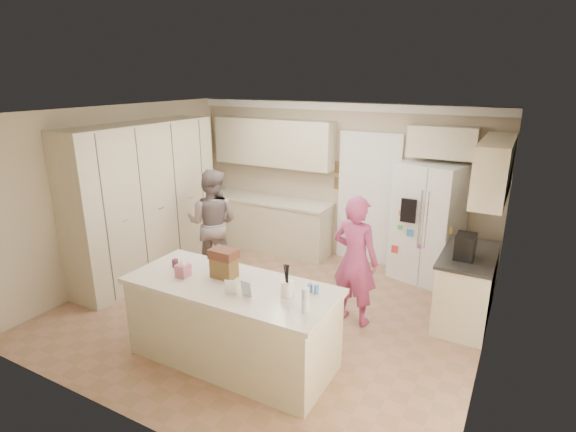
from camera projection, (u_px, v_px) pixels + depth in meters
The scene contains 41 objects.
floor at pixel (269, 312), 6.00m from camera, with size 5.20×4.60×0.02m, color #A07359.
ceiling at pixel (266, 111), 5.21m from camera, with size 5.20×4.60×0.02m, color white.
wall_back at pixel (338, 182), 7.54m from camera, with size 5.20×0.02×2.60m, color #BEAD8E.
wall_front at pixel (122, 294), 3.66m from camera, with size 5.20×0.02×2.60m, color #BEAD8E.
wall_left at pixel (120, 193), 6.79m from camera, with size 0.02×4.60×2.60m, color #BEAD8E.
wall_right at pixel (495, 257), 4.41m from camera, with size 0.02×4.60×2.60m, color #BEAD8E.
crown_back at pixel (340, 107), 7.13m from camera, with size 5.20×0.08×0.12m, color white.
pantry_bank at pixel (145, 201), 6.85m from camera, with size 0.60×2.60×2.35m, color beige.
back_base_cab at pixel (271, 225), 8.06m from camera, with size 2.20×0.60×0.88m, color beige.
back_countertop at pixel (270, 200), 7.91m from camera, with size 2.24×0.63×0.04m, color beige.
back_upper_cab at pixel (273, 142), 7.72m from camera, with size 2.20×0.35×0.80m, color beige.
doorway_opening at pixel (368, 200), 7.34m from camera, with size 0.90×0.06×2.10m, color black.
doorway_casing at pixel (368, 201), 7.31m from camera, with size 1.02×0.03×2.22m, color white.
wall_frame_upper at pixel (339, 167), 7.42m from camera, with size 0.15×0.02×0.20m, color brown.
wall_frame_lower at pixel (338, 183), 7.50m from camera, with size 0.15×0.02×0.20m, color brown.
refrigerator at pixel (428, 223), 6.72m from camera, with size 0.90×0.70×1.80m, color white.
fridge_seam at pixel (423, 229), 6.42m from camera, with size 0.01×0.02×1.78m, color gray.
fridge_dispenser at pixel (408, 211), 6.44m from camera, with size 0.22×0.03×0.35m, color black.
fridge_handle_l at pixel (420, 219), 6.38m from camera, with size 0.02×0.02×0.85m, color silver.
fridge_handle_r at pixel (427, 220), 6.34m from camera, with size 0.02×0.02×0.85m, color silver.
over_fridge_cab at pixel (443, 142), 6.39m from camera, with size 0.95×0.35×0.45m, color beige.
right_base_cab at pixel (466, 289), 5.65m from camera, with size 0.60×1.20×0.88m, color beige.
right_countertop at pixel (469, 255), 5.52m from camera, with size 0.63×1.24×0.04m, color #2D2B28.
right_upper_cab at pixel (495, 169), 5.31m from camera, with size 0.35×1.50×0.70m, color beige.
coffee_maker at pixel (465, 246), 5.32m from camera, with size 0.22×0.28×0.30m, color black.
island_base at pixel (232, 324), 4.85m from camera, with size 2.20×0.90×0.88m, color beige.
island_top at pixel (231, 286), 4.71m from camera, with size 2.28×0.96×0.05m, color beige.
utensil_crock at pixel (287, 289), 4.42m from camera, with size 0.13×0.13×0.15m, color white.
tissue_box at pixel (183, 270), 4.85m from camera, with size 0.13×0.13×0.14m, color #C76B85.
tissue_plume at pixel (182, 261), 4.81m from camera, with size 0.08×0.08×0.08m, color white.
dollhouse_body at pixel (224, 268), 4.82m from camera, with size 0.26×0.18×0.22m, color brown.
dollhouse_roof at pixel (223, 254), 4.77m from camera, with size 0.28×0.20×0.10m, color #592D1E.
jam_jar at pixel (175, 263), 5.09m from camera, with size 0.07×0.07×0.09m, color #59263F.
greeting_card_a at pixel (231, 287), 4.44m from camera, with size 0.12×0.01×0.16m, color white.
greeting_card_b at pixel (246, 288), 4.41m from camera, with size 0.12×0.01×0.16m, color silver.
water_bottle at pixel (305, 300), 4.11m from camera, with size 0.07×0.07×0.24m, color silver.
shaker_salt at pixel (310, 288), 4.50m from camera, with size 0.05×0.05×0.09m, color #4369B1.
shaker_pepper at pixel (316, 290), 4.47m from camera, with size 0.05×0.05×0.09m, color #4369B1.
teen_boy at pixel (213, 223), 6.89m from camera, with size 0.82×0.64×1.68m, color gray.
teen_girl at pixel (355, 260), 5.53m from camera, with size 0.60×0.40×1.66m, color #C5477D.
fridge_magnets at pixel (422, 230), 6.41m from camera, with size 0.76×0.02×1.44m, color tan, non-canonical shape.
Camera 1 is at (2.77, -4.57, 3.01)m, focal length 28.00 mm.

